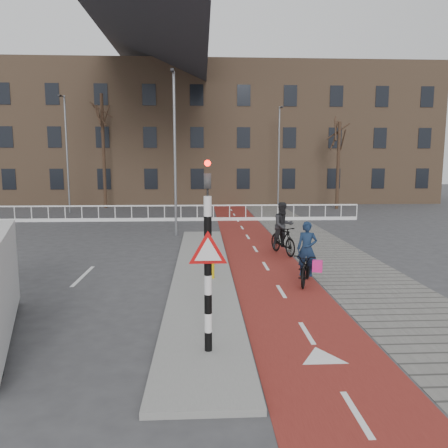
{
  "coord_description": "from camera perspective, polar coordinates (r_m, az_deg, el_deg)",
  "views": [
    {
      "loc": [
        -0.7,
        -9.72,
        3.6
      ],
      "look_at": [
        0.05,
        5.0,
        1.5
      ],
      "focal_mm": 35.0,
      "sensor_mm": 36.0,
      "label": 1
    }
  ],
  "objects": [
    {
      "name": "ground",
      "position": [
        10.39,
        1.17,
        -12.17
      ],
      "size": [
        120.0,
        120.0,
        0.0
      ],
      "primitive_type": "plane",
      "color": "#38383A",
      "rests_on": "ground"
    },
    {
      "name": "bike_lane",
      "position": [
        20.17,
        3.41,
        -2.17
      ],
      "size": [
        2.5,
        60.0,
        0.01
      ],
      "primitive_type": "cube",
      "color": "maroon",
      "rests_on": "ground"
    },
    {
      "name": "sidewalk",
      "position": [
        20.66,
        11.16,
        -2.07
      ],
      "size": [
        3.0,
        60.0,
        0.01
      ],
      "primitive_type": "cube",
      "color": "slate",
      "rests_on": "ground"
    },
    {
      "name": "curb_island",
      "position": [
        14.17,
        -2.83,
        -6.37
      ],
      "size": [
        1.8,
        16.0,
        0.12
      ],
      "primitive_type": "cube",
      "color": "gray",
      "rests_on": "ground"
    },
    {
      "name": "traffic_signal",
      "position": [
        7.87,
        -2.12,
        -3.71
      ],
      "size": [
        0.8,
        0.8,
        3.68
      ],
      "color": "black",
      "rests_on": "curb_island"
    },
    {
      "name": "bollard",
      "position": [
        13.2,
        -1.52,
        -5.59
      ],
      "size": [
        0.12,
        0.12,
        0.71
      ],
      "primitive_type": "cylinder",
      "color": "gold",
      "rests_on": "curb_island"
    },
    {
      "name": "cyclist_near",
      "position": [
        13.21,
        10.74,
        -5.02
      ],
      "size": [
        1.19,
        1.87,
        1.86
      ],
      "rotation": [
        0.0,
        0.0,
        -0.35
      ],
      "color": "black",
      "rests_on": "bike_lane"
    },
    {
      "name": "cyclist_far",
      "position": [
        17.18,
        7.7,
        -1.16
      ],
      "size": [
        1.11,
        1.99,
        2.05
      ],
      "rotation": [
        0.0,
        0.0,
        0.32
      ],
      "color": "black",
      "rests_on": "bike_lane"
    },
    {
      "name": "railing",
      "position": [
        27.27,
        -11.96,
        0.99
      ],
      "size": [
        28.0,
        0.1,
        0.99
      ],
      "color": "silver",
      "rests_on": "ground"
    },
    {
      "name": "townhouse_row",
      "position": [
        42.0,
        -6.21,
        13.82
      ],
      "size": [
        46.0,
        10.0,
        15.9
      ],
      "color": "#7F6047",
      "rests_on": "ground"
    },
    {
      "name": "tree_mid",
      "position": [
        35.66,
        -15.46,
        9.09
      ],
      "size": [
        0.24,
        0.24,
        8.78
      ],
      "primitive_type": "cylinder",
      "color": "black",
      "rests_on": "ground"
    },
    {
      "name": "tree_right",
      "position": [
        34.83,
        14.68,
        7.37
      ],
      "size": [
        0.25,
        0.25,
        6.62
      ],
      "primitive_type": "cylinder",
      "color": "black",
      "rests_on": "ground"
    },
    {
      "name": "streetlight_near",
      "position": [
        21.43,
        -6.43,
        8.89
      ],
      "size": [
        0.12,
        0.12,
        7.82
      ],
      "primitive_type": "cylinder",
      "color": "slate",
      "rests_on": "ground"
    },
    {
      "name": "streetlight_left",
      "position": [
        33.05,
        -19.81,
        8.46
      ],
      "size": [
        0.12,
        0.12,
        8.15
      ],
      "primitive_type": "cylinder",
      "color": "slate",
      "rests_on": "ground"
    },
    {
      "name": "streetlight_right",
      "position": [
        34.99,
        7.16,
        8.58
      ],
      "size": [
        0.12,
        0.12,
        7.85
      ],
      "primitive_type": "cylinder",
      "color": "slate",
      "rests_on": "ground"
    }
  ]
}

